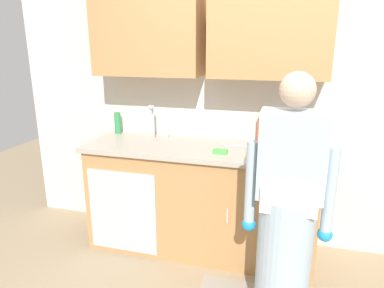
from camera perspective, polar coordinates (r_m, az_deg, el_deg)
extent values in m
cube|color=beige|center=(3.07, 13.32, 7.97)|extent=(4.80, 0.10, 2.70)
cube|color=#B27F4C|center=(3.06, -7.19, 17.63)|extent=(0.91, 0.34, 0.70)
cube|color=#B27F4C|center=(2.83, 12.60, 17.51)|extent=(0.91, 0.34, 0.70)
cube|color=#B27F4C|center=(3.07, 1.46, -9.20)|extent=(1.90, 0.60, 0.90)
cube|color=#B7BABF|center=(3.03, -11.31, -10.88)|extent=(0.60, 0.01, 0.72)
cylinder|color=silver|center=(2.73, 5.76, -11.68)|extent=(0.01, 0.01, 0.12)
cylinder|color=silver|center=(2.70, 14.94, -12.49)|extent=(0.01, 0.01, 0.12)
cube|color=#A8A093|center=(2.90, 1.52, -0.78)|extent=(1.96, 0.66, 0.04)
cube|color=#B7BABF|center=(3.04, -6.62, -0.21)|extent=(0.50, 0.36, 0.03)
cylinder|color=#B7BABF|center=(3.14, -6.37, 3.65)|extent=(0.02, 0.02, 0.30)
sphere|color=#B7BABF|center=(3.06, -6.87, 5.97)|extent=(0.04, 0.04, 0.04)
cylinder|color=#B7BABF|center=(3.12, -4.10, 1.73)|extent=(0.02, 0.02, 0.10)
cylinder|color=#A3B7C6|center=(2.40, 14.70, -17.88)|extent=(0.34, 0.34, 0.88)
cube|color=#A3B7C6|center=(2.10, 16.05, -1.80)|extent=(0.38, 0.22, 0.52)
sphere|color=#D5B193|center=(2.02, 16.88, 8.51)|extent=(0.20, 0.20, 0.20)
cube|color=white|center=(2.08, 15.52, -9.11)|extent=(0.32, 0.04, 0.16)
cylinder|color=#A3B7C6|center=(2.20, 9.59, -6.52)|extent=(0.07, 0.07, 0.55)
sphere|color=#1E8CCC|center=(2.32, 9.27, -12.80)|extent=(0.09, 0.09, 0.09)
cylinder|color=#A3B7C6|center=(2.21, 21.62, -7.39)|extent=(0.07, 0.07, 0.55)
sphere|color=#1E8CCC|center=(2.33, 20.91, -13.62)|extent=(0.09, 0.09, 0.09)
cylinder|color=#E05933|center=(3.03, 11.16, 2.15)|extent=(0.06, 0.06, 0.22)
cylinder|color=#2D8C4C|center=(3.37, -12.06, 3.39)|extent=(0.06, 0.06, 0.20)
cylinder|color=#334CB2|center=(2.99, 14.28, 1.35)|extent=(0.07, 0.07, 0.17)
cylinder|color=#B24C47|center=(2.85, 19.61, -0.66)|extent=(0.08, 0.08, 0.09)
cube|color=silver|center=(2.95, 7.28, -0.17)|extent=(0.24, 0.02, 0.01)
cube|color=#4CBF4C|center=(2.72, 4.63, -1.24)|extent=(0.11, 0.07, 0.03)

